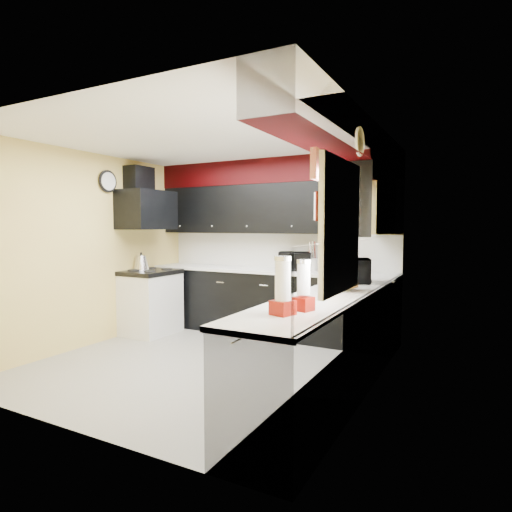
{
  "coord_description": "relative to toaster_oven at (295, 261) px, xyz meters",
  "views": [
    {
      "loc": [
        2.69,
        -3.93,
        1.55
      ],
      "look_at": [
        0.18,
        0.82,
        1.18
      ],
      "focal_mm": 30.0,
      "sensor_mm": 36.0,
      "label": 1
    }
  ],
  "objects": [
    {
      "name": "ceiling",
      "position": [
        -0.41,
        -1.53,
        1.43
      ],
      "size": [
        3.6,
        3.6,
        0.06
      ],
      "primitive_type": "cube",
      "color": "white",
      "rests_on": "wall_back"
    },
    {
      "name": "clock",
      "position": [
        -2.18,
        -1.28,
        1.08
      ],
      "size": [
        0.03,
        0.3,
        0.3
      ],
      "primitive_type": null,
      "color": "black",
      "rests_on": "wall_left"
    },
    {
      "name": "pan_top",
      "position": [
        0.41,
        0.02,
        0.93
      ],
      "size": [
        0.03,
        0.22,
        0.4
      ],
      "primitive_type": null,
      "color": "black",
      "rests_on": "upper_back"
    },
    {
      "name": "soffit_right",
      "position": [
        1.21,
        -1.71,
        1.26
      ],
      "size": [
        0.36,
        3.24,
        0.35
      ],
      "primitive_type": "cube",
      "color": "black",
      "rests_on": "wall_right"
    },
    {
      "name": "counter_right",
      "position": [
        1.09,
        -1.83,
        -0.15
      ],
      "size": [
        0.64,
        3.02,
        0.04
      ],
      "primitive_type": "cube",
      "color": "white",
      "rests_on": "cab_right"
    },
    {
      "name": "knife_block",
      "position": [
        0.69,
        -0.04,
        -0.0
      ],
      "size": [
        0.12,
        0.17,
        0.25
      ],
      "primitive_type": "cube",
      "rotation": [
        0.0,
        0.0,
        -0.08
      ],
      "color": "black",
      "rests_on": "counter_back"
    },
    {
      "name": "upper_right",
      "position": [
        1.21,
        -0.63,
        0.73
      ],
      "size": [
        0.35,
        1.8,
        0.7
      ],
      "primitive_type": "cube",
      "color": "black",
      "rests_on": "wall_right"
    },
    {
      "name": "baskets",
      "position": [
        1.11,
        -1.48,
        0.11
      ],
      "size": [
        0.27,
        0.27,
        0.5
      ],
      "primitive_type": null,
      "color": "brown",
      "rests_on": "upper_right"
    },
    {
      "name": "deco_plate",
      "position": [
        1.36,
        -1.88,
        1.18
      ],
      "size": [
        0.03,
        0.24,
        0.24
      ],
      "primitive_type": null,
      "color": "white",
      "rests_on": "wall_right"
    },
    {
      "name": "hood_duct",
      "position": [
        -2.09,
        -0.78,
        1.13
      ],
      "size": [
        0.24,
        0.4,
        0.4
      ],
      "primitive_type": "cube",
      "color": "black",
      "rests_on": "wall_left"
    },
    {
      "name": "ground",
      "position": [
        -0.41,
        -1.53,
        -1.07
      ],
      "size": [
        3.6,
        3.6,
        0.0
      ],
      "primitive_type": "plane",
      "color": "gray",
      "rests_on": "ground"
    },
    {
      "name": "wall_right",
      "position": [
        1.39,
        -1.53,
        0.18
      ],
      "size": [
        0.06,
        3.6,
        2.5
      ],
      "primitive_type": "cube",
      "color": "#E0C666",
      "rests_on": "ground"
    },
    {
      "name": "microwave",
      "position": [
        1.06,
        -0.84,
        0.0
      ],
      "size": [
        0.45,
        0.54,
        0.26
      ],
      "primitive_type": "imported",
      "rotation": [
        0.0,
        0.0,
        1.91
      ],
      "color": "black",
      "rests_on": "counter_right"
    },
    {
      "name": "toaster_oven",
      "position": [
        0.0,
        0.0,
        0.0
      ],
      "size": [
        0.54,
        0.49,
        0.26
      ],
      "primitive_type": "imported",
      "rotation": [
        0.0,
        0.0,
        0.34
      ],
      "color": "black",
      "rests_on": "counter_back"
    },
    {
      "name": "valance",
      "position": [
        1.32,
        -2.43,
        0.88
      ],
      "size": [
        0.04,
        0.88,
        0.2
      ],
      "primitive_type": "cube",
      "color": "red",
      "rests_on": "wall_right"
    },
    {
      "name": "upper_back",
      "position": [
        -0.91,
        0.1,
        0.73
      ],
      "size": [
        2.6,
        0.35,
        0.7
      ],
      "primitive_type": "cube",
      "color": "black",
      "rests_on": "wall_back"
    },
    {
      "name": "hood",
      "position": [
        -1.96,
        -0.78,
        0.71
      ],
      "size": [
        0.5,
        0.78,
        0.55
      ],
      "primitive_type": "cube",
      "color": "black",
      "rests_on": "wall_left"
    },
    {
      "name": "cab_right",
      "position": [
        1.09,
        -1.83,
        -0.62
      ],
      "size": [
        0.6,
        3.0,
        0.9
      ],
      "primitive_type": "cube",
      "color": "black",
      "rests_on": "ground"
    },
    {
      "name": "wall_back",
      "position": [
        -0.41,
        0.27,
        0.18
      ],
      "size": [
        3.6,
        0.06,
        2.5
      ],
      "primitive_type": "cube",
      "color": "#E0C666",
      "rests_on": "ground"
    },
    {
      "name": "cooktop",
      "position": [
        -1.91,
        -0.78,
        -0.18
      ],
      "size": [
        0.62,
        0.77,
        0.06
      ],
      "primitive_type": "cube",
      "color": "black",
      "rests_on": "stove"
    },
    {
      "name": "utensil_crock",
      "position": [
        0.24,
        0.02,
        -0.04
      ],
      "size": [
        0.2,
        0.2,
        0.18
      ],
      "primitive_type": "cylinder",
      "rotation": [
        0.0,
        0.0,
        0.22
      ],
      "color": "white",
      "rests_on": "counter_back"
    },
    {
      "name": "stove",
      "position": [
        -1.91,
        -0.78,
        -0.64
      ],
      "size": [
        0.6,
        0.75,
        0.86
      ],
      "primitive_type": "cube",
      "color": "white",
      "rests_on": "ground"
    },
    {
      "name": "soffit_back",
      "position": [
        -0.41,
        0.09,
        1.26
      ],
      "size": [
        3.6,
        0.36,
        0.35
      ],
      "primitive_type": "cube",
      "color": "black",
      "rests_on": "wall_back"
    },
    {
      "name": "splash_back",
      "position": [
        -0.41,
        0.26,
        0.12
      ],
      "size": [
        3.6,
        0.02,
        0.5
      ],
      "primitive_type": "cube",
      "color": "white",
      "rests_on": "counter_back"
    },
    {
      "name": "cab_back",
      "position": [
        -0.41,
        -0.03,
        -0.62
      ],
      "size": [
        3.6,
        0.6,
        0.9
      ],
      "primitive_type": "cube",
      "color": "black",
      "rests_on": "ground"
    },
    {
      "name": "kettle",
      "position": [
        -2.09,
        -0.78,
        -0.04
      ],
      "size": [
        0.25,
        0.25,
        0.21
      ],
      "primitive_type": null,
      "rotation": [
        0.0,
        0.0,
        -0.1
      ],
      "color": "silver",
      "rests_on": "cooktop"
    },
    {
      "name": "counter_back",
      "position": [
        -0.41,
        -0.03,
        -0.15
      ],
      "size": [
        3.62,
        0.64,
        0.04
      ],
      "primitive_type": "cube",
      "color": "white",
      "rests_on": "cab_back"
    },
    {
      "name": "window",
      "position": [
        1.37,
        -2.43,
        0.48
      ],
      "size": [
        0.03,
        0.86,
        0.96
      ],
      "primitive_type": null,
      "color": "white",
      "rests_on": "wall_right"
    },
    {
      "name": "dispenser_a",
      "position": [
        1.15,
        -2.59,
        0.04
      ],
      "size": [
        0.15,
        0.15,
        0.33
      ],
      "primitive_type": null,
      "rotation": [
        0.0,
        0.0,
        -0.26
      ],
      "color": "maroon",
      "rests_on": "counter_right"
    },
    {
      "name": "pan_mid",
      "position": [
        0.41,
        -0.11,
        0.68
      ],
      "size": [
        0.03,
        0.28,
        0.46
      ],
      "primitive_type": null,
      "color": "black",
      "rests_on": "upper_back"
    },
    {
      "name": "dispenser_b",
      "position": [
        1.08,
        -2.8,
        0.06
      ],
      "size": [
        0.17,
        0.17,
        0.38
      ],
      "primitive_type": null,
      "rotation": [
        0.0,
        0.0,
        -0.3
      ],
      "color": "maroon",
      "rests_on": "counter_right"
    },
    {
      "name": "splash_right",
      "position": [
        1.38,
        -1.53,
        0.12
      ],
      "size": [
        0.02,
        3.6,
        0.5
      ],
      "primitive_type": "cube",
      "color": "white",
      "rests_on": "counter_right"
    },
    {
      "name": "pan_low",
      "position": [
        0.41,
        0.15,
        0.65
      ],
      "size": [
        0.03,
        0.24,
        0.42
      ],
      "primitive_type": null,
      "color": "black",
      "rests_on": "upper_back"
    },
    {
      "name": "cut_board",
      "position": [
        0.42,
        -0.23,
        0.73
      ],
      "size": [
        0.03,
        0.26,
        0.35
      ],
      "primitive_type": "cube",
      "color": "white",
      "rests_on": "upper_back"
    },
    {
      "name": "wall_left",
      "position": [
        -2.21,
        -1.53,
        0.18
      ],
      "size": [
        0.06,
        3.6,
        2.5
      ],
      "primitive_type": "cube",
      "color": "#E0C666",
      "rests_on": "ground"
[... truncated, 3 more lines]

